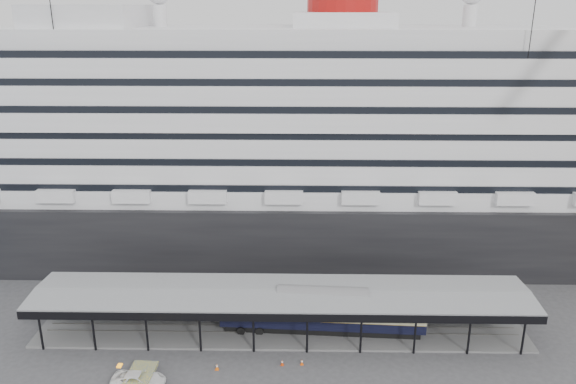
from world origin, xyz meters
TOP-DOWN VIEW (x-y plane):
  - ground at (0.00, 0.00)m, footprint 200.00×200.00m
  - cruise_ship at (0.05, 32.00)m, footprint 130.00×30.00m
  - platform_canopy at (0.00, 5.00)m, footprint 56.00×9.18m
  - port_truck at (-13.80, -5.19)m, footprint 5.42×2.71m
  - pullman_carriage at (4.65, 5.00)m, footprint 23.33×4.34m
  - traffic_cone_left at (-6.47, -2.36)m, footprint 0.38×0.38m
  - traffic_cone_mid at (0.26, -1.48)m, footprint 0.43×0.43m
  - traffic_cone_right at (2.32, -1.36)m, footprint 0.44×0.44m

SIDE VIEW (x-z plane):
  - ground at x=0.00m, z-range 0.00..0.00m
  - traffic_cone_mid at x=0.26m, z-range 0.00..0.65m
  - traffic_cone_right at x=2.32m, z-range 0.00..0.65m
  - traffic_cone_left at x=-6.47m, z-range 0.00..0.72m
  - port_truck at x=-13.80m, z-range 0.00..1.48m
  - platform_canopy at x=0.00m, z-range -0.29..5.01m
  - pullman_carriage at x=4.65m, z-range -8.63..14.14m
  - cruise_ship at x=0.05m, z-range -3.60..40.30m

